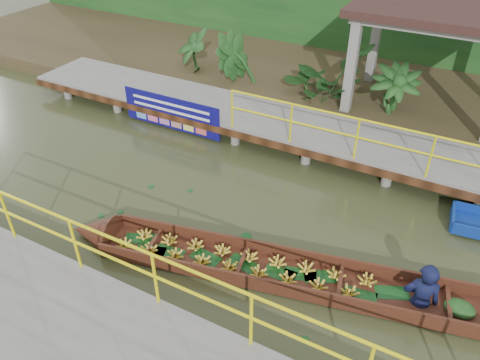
% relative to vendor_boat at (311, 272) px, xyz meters
% --- Properties ---
extents(ground, '(80.00, 80.00, 0.00)m').
position_rel_vendor_boat_xyz_m(ground, '(-2.55, 1.00, -0.26)').
color(ground, '#2E3319').
rests_on(ground, ground).
extents(land_strip, '(30.00, 8.00, 0.45)m').
position_rel_vendor_boat_xyz_m(land_strip, '(-2.55, 8.50, -0.04)').
color(land_strip, '#342A1A').
rests_on(land_strip, ground).
extents(far_dock, '(16.00, 2.06, 1.66)m').
position_rel_vendor_boat_xyz_m(far_dock, '(-2.53, 4.43, 0.21)').
color(far_dock, slate).
rests_on(far_dock, ground).
extents(pavilion, '(4.40, 3.00, 3.00)m').
position_rel_vendor_boat_xyz_m(pavilion, '(0.45, 7.30, 2.55)').
color(pavilion, slate).
rests_on(pavilion, ground).
extents(foliage_backdrop, '(30.00, 0.80, 4.00)m').
position_rel_vendor_boat_xyz_m(foliage_backdrop, '(-2.55, 11.00, 1.74)').
color(foliage_backdrop, '#123A16').
rests_on(foliage_backdrop, ground).
extents(vendor_boat, '(8.84, 2.67, 2.12)m').
position_rel_vendor_boat_xyz_m(vendor_boat, '(0.00, 0.00, 0.00)').
color(vendor_boat, '#36190E').
rests_on(vendor_boat, ground).
extents(blue_banner, '(3.04, 0.04, 0.95)m').
position_rel_vendor_boat_xyz_m(blue_banner, '(-5.41, 3.48, 0.29)').
color(blue_banner, '#0F0C61').
rests_on(blue_banner, ground).
extents(tropical_plants, '(14.19, 1.19, 1.49)m').
position_rel_vendor_boat_xyz_m(tropical_plants, '(-0.51, 6.30, 0.93)').
color(tropical_plants, '#123A16').
rests_on(tropical_plants, ground).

